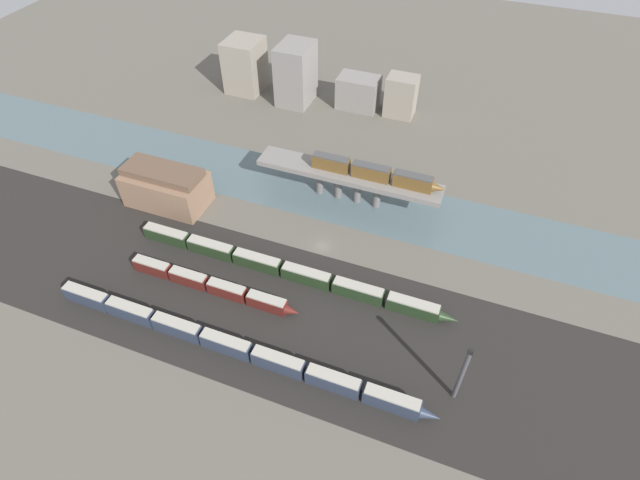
{
  "coord_description": "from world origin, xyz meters",
  "views": [
    {
      "loc": [
        32.45,
        -86.63,
        95.45
      ],
      "look_at": [
        0.0,
        -1.47,
        3.77
      ],
      "focal_mm": 28.0,
      "sensor_mm": 36.0,
      "label": 1
    }
  ],
  "objects_px": {
    "train_on_bridge": "(375,173)",
    "warehouse_building": "(166,187)",
    "train_yard_mid": "(212,285)",
    "signal_tower": "(462,375)",
    "train_yard_far": "(287,270)",
    "train_yard_near": "(231,346)"
  },
  "relations": [
    {
      "from": "train_yard_mid",
      "to": "warehouse_building",
      "type": "bearing_deg",
      "value": 138.71
    },
    {
      "from": "train_yard_mid",
      "to": "train_on_bridge",
      "type": "bearing_deg",
      "value": 58.44
    },
    {
      "from": "train_yard_mid",
      "to": "signal_tower",
      "type": "height_order",
      "value": "signal_tower"
    },
    {
      "from": "train_on_bridge",
      "to": "warehouse_building",
      "type": "height_order",
      "value": "train_on_bridge"
    },
    {
      "from": "signal_tower",
      "to": "train_on_bridge",
      "type": "bearing_deg",
      "value": 122.52
    },
    {
      "from": "train_yard_near",
      "to": "train_yard_far",
      "type": "xyz_separation_m",
      "value": [
        2.52,
        24.66,
        -0.19
      ]
    },
    {
      "from": "warehouse_building",
      "to": "train_yard_near",
      "type": "bearing_deg",
      "value": -43.34
    },
    {
      "from": "train_yard_mid",
      "to": "warehouse_building",
      "type": "xyz_separation_m",
      "value": [
        -28.16,
        24.73,
        3.88
      ]
    },
    {
      "from": "train_on_bridge",
      "to": "warehouse_building",
      "type": "xyz_separation_m",
      "value": [
        -55.54,
        -19.86,
        -5.84
      ]
    },
    {
      "from": "train_on_bridge",
      "to": "signal_tower",
      "type": "xyz_separation_m",
      "value": [
        32.85,
        -51.52,
        -3.08
      ]
    },
    {
      "from": "train_yard_near",
      "to": "train_yard_mid",
      "type": "bearing_deg",
      "value": 132.53
    },
    {
      "from": "train_on_bridge",
      "to": "train_yard_far",
      "type": "height_order",
      "value": "train_on_bridge"
    },
    {
      "from": "train_yard_near",
      "to": "warehouse_building",
      "type": "relative_size",
      "value": 3.95
    },
    {
      "from": "signal_tower",
      "to": "train_yard_mid",
      "type": "bearing_deg",
      "value": 173.43
    },
    {
      "from": "train_yard_mid",
      "to": "train_yard_far",
      "type": "height_order",
      "value": "train_yard_far"
    },
    {
      "from": "train_yard_far",
      "to": "signal_tower",
      "type": "height_order",
      "value": "signal_tower"
    },
    {
      "from": "warehouse_building",
      "to": "train_yard_far",
      "type": "bearing_deg",
      "value": -17.72
    },
    {
      "from": "train_on_bridge",
      "to": "warehouse_building",
      "type": "bearing_deg",
      "value": -160.33
    },
    {
      "from": "train_yard_near",
      "to": "train_yard_mid",
      "type": "height_order",
      "value": "train_yard_near"
    },
    {
      "from": "train_yard_far",
      "to": "warehouse_building",
      "type": "xyz_separation_m",
      "value": [
        -43.32,
        13.84,
        3.77
      ]
    },
    {
      "from": "train_on_bridge",
      "to": "train_yard_mid",
      "type": "bearing_deg",
      "value": -121.56
    },
    {
      "from": "train_yard_mid",
      "to": "train_yard_near",
      "type": "bearing_deg",
      "value": -47.47
    }
  ]
}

